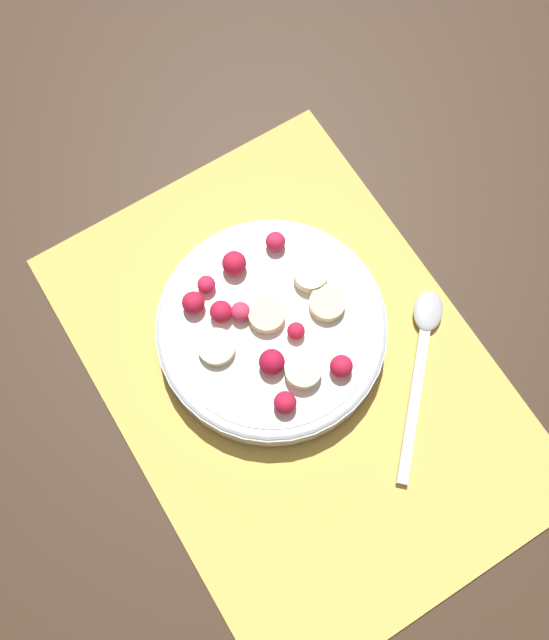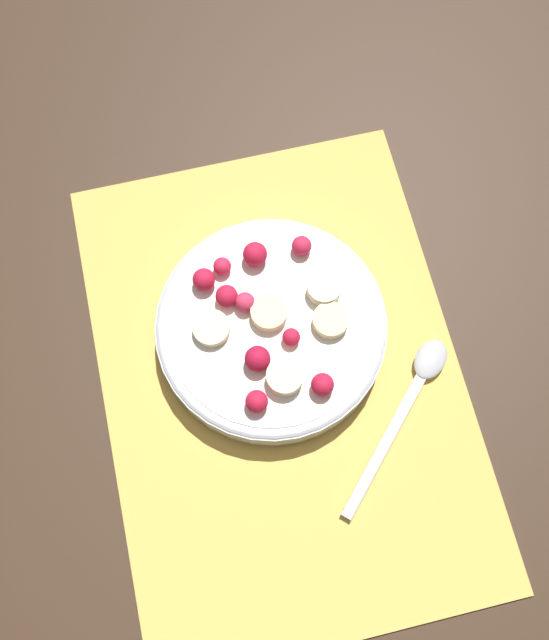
% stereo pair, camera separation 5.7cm
% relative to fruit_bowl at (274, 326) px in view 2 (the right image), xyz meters
% --- Properties ---
extents(ground_plane, '(3.00, 3.00, 0.00)m').
position_rel_fruit_bowl_xyz_m(ground_plane, '(0.04, -0.00, -0.02)').
color(ground_plane, '#382619').
extents(placemat, '(0.42, 0.30, 0.01)m').
position_rel_fruit_bowl_xyz_m(placemat, '(0.04, -0.00, -0.02)').
color(placemat, '#E0B251').
rests_on(placemat, ground_plane).
extents(fruit_bowl, '(0.19, 0.19, 0.05)m').
position_rel_fruit_bowl_xyz_m(fruit_bowl, '(0.00, 0.00, 0.00)').
color(fruit_bowl, silver).
rests_on(fruit_bowl, placemat).
extents(spoon, '(0.13, 0.13, 0.01)m').
position_rel_fruit_bowl_xyz_m(spoon, '(0.08, 0.10, -0.01)').
color(spoon, '#B2B2B7').
rests_on(spoon, placemat).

